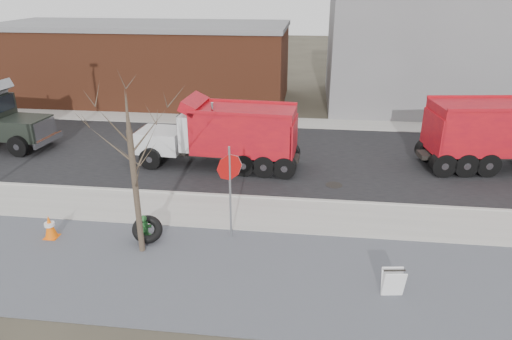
# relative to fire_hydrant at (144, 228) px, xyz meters

# --- Properties ---
(ground) EXTENTS (120.00, 120.00, 0.00)m
(ground) POSITION_rel_fire_hydrant_xyz_m (3.38, 1.81, -0.38)
(ground) COLOR #383328
(ground) RESTS_ON ground
(gravel_verge) EXTENTS (60.00, 5.00, 0.03)m
(gravel_verge) POSITION_rel_fire_hydrant_xyz_m (3.38, -1.69, -0.37)
(gravel_verge) COLOR slate
(gravel_verge) RESTS_ON ground
(sidewalk) EXTENTS (60.00, 2.50, 0.06)m
(sidewalk) POSITION_rel_fire_hydrant_xyz_m (3.38, 2.06, -0.35)
(sidewalk) COLOR #9E9B93
(sidewalk) RESTS_ON ground
(curb) EXTENTS (60.00, 0.15, 0.11)m
(curb) POSITION_rel_fire_hydrant_xyz_m (3.38, 3.36, -0.33)
(curb) COLOR #9E9B93
(curb) RESTS_ON ground
(road) EXTENTS (60.00, 9.40, 0.02)m
(road) POSITION_rel_fire_hydrant_xyz_m (3.38, 8.11, -0.37)
(road) COLOR black
(road) RESTS_ON ground
(far_sidewalk) EXTENTS (60.00, 2.00, 0.06)m
(far_sidewalk) POSITION_rel_fire_hydrant_xyz_m (3.38, 13.81, -0.35)
(far_sidewalk) COLOR #9E9B93
(far_sidewalk) RESTS_ON ground
(building_grey) EXTENTS (12.00, 10.00, 8.00)m
(building_grey) POSITION_rel_fire_hydrant_xyz_m (12.38, 19.81, 3.62)
(building_grey) COLOR gray
(building_grey) RESTS_ON ground
(building_brick) EXTENTS (20.20, 8.20, 5.30)m
(building_brick) POSITION_rel_fire_hydrant_xyz_m (-6.62, 18.81, 2.27)
(building_brick) COLOR brown
(building_brick) RESTS_ON ground
(bare_tree) EXTENTS (3.20, 3.20, 5.20)m
(bare_tree) POSITION_rel_fire_hydrant_xyz_m (0.18, -0.79, 2.91)
(bare_tree) COLOR #382D23
(bare_tree) RESTS_ON ground
(fire_hydrant) EXTENTS (0.47, 0.46, 0.83)m
(fire_hydrant) POSITION_rel_fire_hydrant_xyz_m (0.00, 0.00, 0.00)
(fire_hydrant) COLOR #266434
(fire_hydrant) RESTS_ON ground
(truck_tire) EXTENTS (1.31, 1.29, 0.83)m
(truck_tire) POSITION_rel_fire_hydrant_xyz_m (0.17, -0.17, 0.05)
(truck_tire) COLOR black
(truck_tire) RESTS_ON ground
(stop_sign) EXTENTS (0.72, 0.54, 3.21)m
(stop_sign) POSITION_rel_fire_hydrant_xyz_m (2.83, 0.39, 1.77)
(stop_sign) COLOR gray
(stop_sign) RESTS_ON ground
(sandwich_board) EXTENTS (0.63, 0.45, 0.81)m
(sandwich_board) POSITION_rel_fire_hydrant_xyz_m (7.67, -2.12, 0.05)
(sandwich_board) COLOR white
(sandwich_board) RESTS_ON ground
(traffic_cone_far) EXTENTS (0.43, 0.43, 0.83)m
(traffic_cone_far) POSITION_rel_fire_hydrant_xyz_m (-3.09, -0.39, 0.04)
(traffic_cone_far) COLOR #FF6308
(traffic_cone_far) RESTS_ON ground
(dump_truck_red_a) EXTENTS (8.53, 3.35, 3.41)m
(dump_truck_red_a) POSITION_rel_fire_hydrant_xyz_m (14.10, 7.93, 1.36)
(dump_truck_red_a) COLOR black
(dump_truck_red_a) RESTS_ON ground
(dump_truck_red_b) EXTENTS (7.56, 2.58, 3.18)m
(dump_truck_red_b) POSITION_rel_fire_hydrant_xyz_m (1.48, 6.56, 1.24)
(dump_truck_red_b) COLOR black
(dump_truck_red_b) RESTS_ON ground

